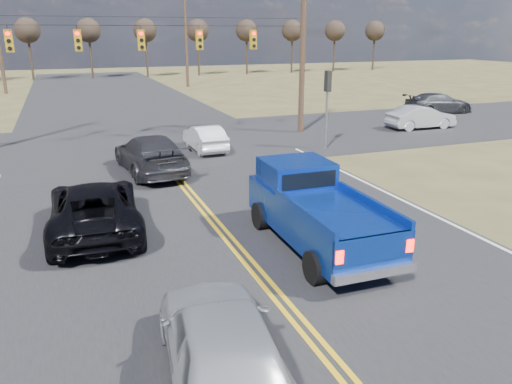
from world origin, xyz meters
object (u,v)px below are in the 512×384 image
object	(u,v)px
silver_suv	(222,346)
dgrey_car_queue	(150,154)
white_car_queue	(205,138)
cross_car_east_far	(438,103)
pickup_truck	(315,210)
cross_car_east_near	(421,117)
black_suv	(94,207)

from	to	relation	value
silver_suv	dgrey_car_queue	bearing A→B (deg)	-87.92
silver_suv	dgrey_car_queue	distance (m)	14.03
white_car_queue	cross_car_east_far	xyz separation A→B (m)	(19.17, 5.48, 0.10)
silver_suv	cross_car_east_far	world-z (taller)	silver_suv
pickup_truck	white_car_queue	distance (m)	12.49
cross_car_east_near	cross_car_east_far	size ratio (longest dim) A/B	0.84
pickup_truck	cross_car_east_near	distance (m)	19.60
black_suv	cross_car_east_near	xyz separation A→B (m)	(19.90, 10.17, -0.05)
black_suv	white_car_queue	bearing A→B (deg)	-120.00
silver_suv	cross_car_east_near	world-z (taller)	silver_suv
dgrey_car_queue	cross_car_east_far	xyz separation A→B (m)	(22.42, 8.68, -0.06)
silver_suv	dgrey_car_queue	xyz separation A→B (m)	(1.23, 13.98, -0.00)
cross_car_east_near	dgrey_car_queue	bearing A→B (deg)	105.06
white_car_queue	dgrey_car_queue	distance (m)	4.57
silver_suv	white_car_queue	bearing A→B (deg)	-97.54
black_suv	cross_car_east_near	size ratio (longest dim) A/B	1.27
cross_car_east_far	dgrey_car_queue	bearing A→B (deg)	114.90
white_car_queue	cross_car_east_far	bearing A→B (deg)	-164.71
silver_suv	white_car_queue	xyz separation A→B (m)	(4.49, 17.18, -0.16)
silver_suv	black_suv	xyz separation A→B (m)	(-1.46, 7.92, -0.04)
pickup_truck	cross_car_east_near	size ratio (longest dim) A/B	1.34
black_suv	dgrey_car_queue	size ratio (longest dim) A/B	1.00
pickup_truck	black_suv	world-z (taller)	pickup_truck
pickup_truck	white_car_queue	size ratio (longest dim) A/B	1.47
pickup_truck	black_suv	size ratio (longest dim) A/B	1.05
pickup_truck	silver_suv	world-z (taller)	pickup_truck
black_suv	cross_car_east_near	world-z (taller)	black_suv
cross_car_east_far	white_car_queue	bearing A→B (deg)	109.70
silver_suv	cross_car_east_near	bearing A→B (deg)	-128.44
dgrey_car_queue	pickup_truck	bearing A→B (deg)	102.65
cross_car_east_far	pickup_truck	bearing A→B (deg)	136.38
pickup_truck	black_suv	bearing A→B (deg)	151.22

